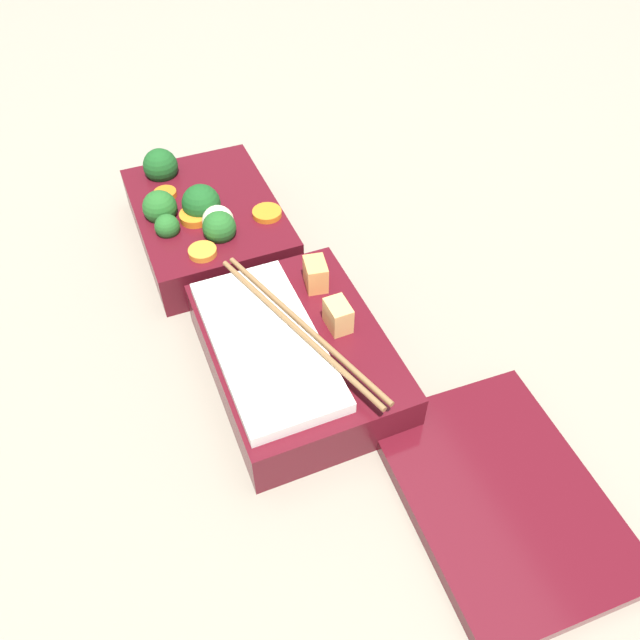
{
  "coord_description": "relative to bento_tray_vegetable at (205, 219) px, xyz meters",
  "views": [
    {
      "loc": [
        0.45,
        -0.12,
        0.47
      ],
      "look_at": [
        0.09,
        0.03,
        0.05
      ],
      "focal_mm": 35.0,
      "sensor_mm": 36.0,
      "label": 1
    }
  ],
  "objects": [
    {
      "name": "ground_plane",
      "position": [
        0.12,
        0.03,
        -0.03
      ],
      "size": [
        3.0,
        3.0,
        0.0
      ],
      "primitive_type": "plane",
      "color": "gray"
    },
    {
      "name": "bento_tray_vegetable",
      "position": [
        0.0,
        0.0,
        0.0
      ],
      "size": [
        0.21,
        0.15,
        0.08
      ],
      "color": "#510F19",
      "rests_on": "ground_plane"
    },
    {
      "name": "bento_tray_rice",
      "position": [
        0.22,
        0.03,
        -0.0
      ],
      "size": [
        0.22,
        0.15,
        0.08
      ],
      "color": "#510F19",
      "rests_on": "ground_plane"
    },
    {
      "name": "bento_lid",
      "position": [
        0.41,
        0.13,
        -0.02
      ],
      "size": [
        0.21,
        0.16,
        0.01
      ],
      "primitive_type": "cube",
      "rotation": [
        0.0,
        0.0,
        -0.04
      ],
      "color": "#510F19",
      "rests_on": "ground_plane"
    }
  ]
}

